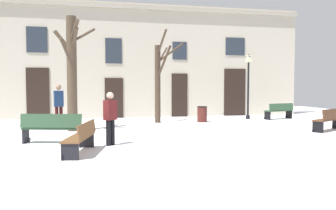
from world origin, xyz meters
TOP-DOWN VIEW (x-y plane):
  - ground_plane at (0.00, 0.00)m, footprint 29.65×29.65m
  - building_facade at (0.00, 7.58)m, footprint 18.53×0.60m
  - tree_foreground at (0.19, 4.48)m, footprint 1.38×2.75m
  - tree_right_of_center at (-3.68, 2.23)m, footprint 1.60×2.06m
  - streetlamp at (5.18, 5.23)m, footprint 0.30×0.30m
  - litter_bin at (2.33, 4.33)m, footprint 0.50×0.50m
  - bench_back_to_back_right at (6.79, 4.83)m, footprint 1.76×0.90m
  - bench_facing_shops at (-4.10, -0.71)m, footprint 1.95×0.91m
  - bench_far_corner at (6.25, 0.12)m, footprint 1.87×1.32m
  - bench_near_lamp at (-3.18, -2.45)m, footprint 0.85×1.92m
  - person_strolling at (-2.37, -1.40)m, footprint 0.42×0.43m
  - person_crossing_plaza at (-4.34, 3.61)m, footprint 0.43×0.32m

SIDE VIEW (x-z plane):
  - ground_plane at x=0.00m, z-range 0.00..0.00m
  - litter_bin at x=2.33m, z-range 0.00..0.77m
  - bench_near_lamp at x=-3.18m, z-range 0.02..0.84m
  - bench_back_to_back_right at x=6.79m, z-range 0.02..0.88m
  - bench_far_corner at x=6.25m, z-range 0.02..0.91m
  - bench_facing_shops at x=-4.10m, z-range 0.03..0.96m
  - person_strolling at x=-2.37m, z-range 0.08..1.67m
  - person_crossing_plaza at x=-4.34m, z-range 0.12..1.96m
  - tree_foreground at x=0.19m, z-range -0.02..4.27m
  - streetlamp at x=5.18m, z-range 0.40..3.86m
  - tree_right_of_center at x=-3.68m, z-range 0.20..4.68m
  - building_facade at x=0.00m, z-range 0.05..6.41m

